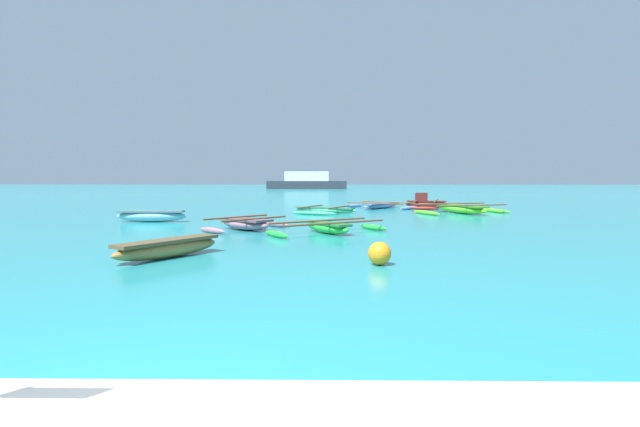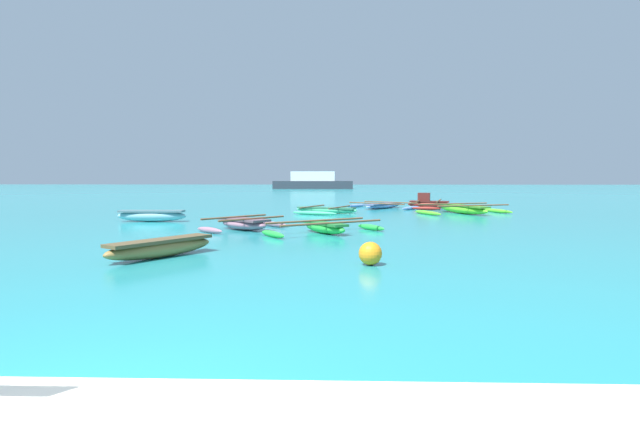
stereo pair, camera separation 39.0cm
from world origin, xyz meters
name	(u,v)px [view 2 (the right image)]	position (x,y,z in m)	size (l,w,h in m)	color
moored_boat_0	(463,209)	(8.78, 22.87, 0.24)	(5.05, 3.89, 0.51)	#5ECF2A
moored_boat_1	(383,205)	(5.02, 27.14, 0.17)	(4.53, 4.14, 0.37)	#7695D8
moored_boat_2	(152,215)	(-5.77, 17.75, 0.27)	(2.97, 0.67, 0.49)	#79B4C2
moored_boat_3	(325,227)	(1.74, 13.56, 0.20)	(4.30, 3.60, 0.43)	green
moored_boat_4	(326,210)	(1.60, 23.03, 0.17)	(3.46, 3.81, 0.37)	#40B880
moored_boat_5	(244,224)	(-1.23, 14.62, 0.22)	(3.16, 3.28, 0.47)	gray
moored_boat_6	(161,247)	(-2.07, 8.41, 0.24)	(2.13, 2.80, 0.44)	olive
moored_boat_7	(428,203)	(7.81, 27.49, 0.31)	(2.66, 4.39, 0.94)	maroon
mooring_buoy_0	(370,254)	(2.87, 7.48, 0.26)	(0.51, 0.51, 0.51)	orange
distant_ferry	(313,182)	(-1.49, 75.75, 1.12)	(12.55, 2.76, 2.76)	#2D333D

